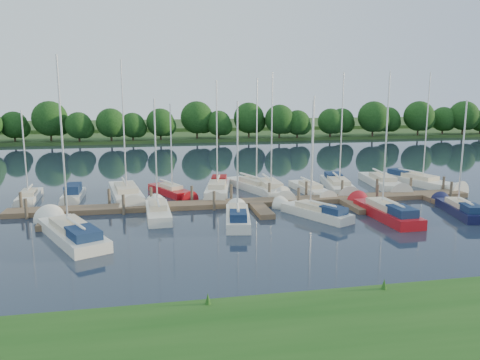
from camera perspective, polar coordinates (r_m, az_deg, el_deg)
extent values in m
plane|color=#192633|center=(32.80, 4.74, -6.22)|extent=(260.00, 260.00, 0.00)
cube|color=#194915|center=(18.99, 18.69, -18.96)|extent=(90.00, 10.00, 0.50)
cube|color=brown|center=(40.25, 1.66, -2.74)|extent=(40.00, 2.00, 0.40)
cube|color=brown|center=(37.14, -22.16, -4.66)|extent=(1.20, 4.00, 0.40)
cube|color=brown|center=(36.41, -9.69, -4.32)|extent=(1.20, 4.00, 0.40)
cube|color=brown|center=(37.41, 2.67, -3.77)|extent=(1.20, 4.00, 0.40)
cube|color=brown|center=(40.02, 13.89, -3.13)|extent=(1.20, 4.00, 0.40)
cube|color=brown|center=(43.95, 23.41, -2.48)|extent=(1.20, 4.00, 0.40)
cylinder|color=#473D33|center=(41.79, -25.13, -2.69)|extent=(0.24, 0.24, 2.00)
cylinder|color=#473D33|center=(41.07, -20.46, -2.57)|extent=(0.24, 0.24, 2.00)
cylinder|color=#473D33|center=(40.63, -15.65, -2.43)|extent=(0.24, 0.24, 2.00)
cylinder|color=#473D33|center=(40.49, -10.77, -2.26)|extent=(0.24, 0.24, 2.00)
cylinder|color=#473D33|center=(40.63, -5.89, -2.09)|extent=(0.24, 0.24, 2.00)
cylinder|color=#473D33|center=(41.07, -1.08, -1.90)|extent=(0.24, 0.24, 2.00)
cylinder|color=#473D33|center=(41.79, 3.59, -1.70)|extent=(0.24, 0.24, 2.00)
cylinder|color=#473D33|center=(42.78, 8.07, -1.50)|extent=(0.24, 0.24, 2.00)
cylinder|color=#473D33|center=(44.01, 12.33, -1.30)|extent=(0.24, 0.24, 2.00)
cylinder|color=#473D33|center=(45.48, 16.33, -1.11)|extent=(0.24, 0.24, 2.00)
cylinder|color=#473D33|center=(47.15, 20.07, -0.92)|extent=(0.24, 0.24, 2.00)
cylinder|color=#473D33|center=(49.01, 23.53, -0.75)|extent=(0.24, 0.24, 2.00)
cylinder|color=#473D33|center=(39.09, -24.61, -3.51)|extent=(0.24, 0.24, 2.00)
cylinder|color=#473D33|center=(38.01, -14.00, -3.23)|extent=(0.24, 0.24, 2.00)
cylinder|color=#473D33|center=(38.28, -3.17, -2.83)|extent=(0.24, 0.24, 2.00)
cylinder|color=#473D33|center=(39.87, 7.14, -2.36)|extent=(0.24, 0.24, 2.00)
cylinder|color=#473D33|center=(42.64, 16.38, -1.87)|extent=(0.24, 0.24, 2.00)
cylinder|color=#473D33|center=(46.36, 24.32, -1.41)|extent=(0.24, 0.24, 2.00)
cube|color=#25461B|center=(105.96, -6.33, 5.50)|extent=(180.00, 30.00, 0.60)
cube|color=#355123|center=(130.79, -7.26, 6.60)|extent=(220.00, 40.00, 1.40)
cylinder|color=#38281C|center=(93.91, -25.02, 4.48)|extent=(0.36, 0.36, 2.35)
sphere|color=black|center=(93.70, -25.16, 6.23)|extent=(5.48, 5.48, 5.48)
sphere|color=black|center=(93.66, -24.39, 5.80)|extent=(3.91, 3.91, 3.91)
cylinder|color=#38281C|center=(95.07, -21.72, 4.77)|extent=(0.36, 0.36, 2.29)
sphere|color=black|center=(94.87, -21.83, 6.45)|extent=(5.35, 5.35, 5.35)
sphere|color=black|center=(94.91, -21.10, 6.04)|extent=(3.82, 3.82, 3.82)
cylinder|color=#38281C|center=(95.52, -19.46, 4.87)|extent=(0.36, 0.36, 2.08)
sphere|color=black|center=(95.33, -19.55, 6.39)|extent=(4.85, 4.85, 4.85)
sphere|color=black|center=(95.42, -18.89, 6.02)|extent=(3.46, 3.46, 3.46)
cylinder|color=#38281C|center=(91.53, -15.24, 5.01)|extent=(0.36, 0.36, 2.50)
sphere|color=black|center=(91.31, -15.33, 6.92)|extent=(5.84, 5.84, 5.84)
sphere|color=black|center=(91.48, -14.51, 6.44)|extent=(4.17, 4.17, 4.17)
cylinder|color=#38281C|center=(94.21, -12.03, 5.29)|extent=(0.36, 0.36, 2.49)
sphere|color=black|center=(94.00, -12.10, 7.14)|extent=(5.80, 5.80, 5.80)
sphere|color=black|center=(94.23, -11.32, 6.67)|extent=(4.14, 4.14, 4.14)
cylinder|color=#38281C|center=(91.16, -9.46, 5.26)|extent=(0.36, 0.36, 2.63)
sphere|color=black|center=(90.93, -9.52, 7.28)|extent=(6.14, 6.14, 6.14)
sphere|color=black|center=(91.22, -8.68, 6.76)|extent=(4.39, 4.39, 4.39)
cylinder|color=#38281C|center=(92.49, -6.11, 5.25)|extent=(0.36, 0.36, 2.10)
sphere|color=black|center=(92.30, -6.14, 6.84)|extent=(4.90, 4.90, 4.90)
sphere|color=black|center=(92.64, -5.49, 6.43)|extent=(3.50, 3.50, 3.50)
cylinder|color=#38281C|center=(91.83, -2.49, 5.24)|extent=(0.36, 0.36, 2.04)
sphere|color=black|center=(91.64, -2.50, 6.80)|extent=(4.76, 4.76, 4.76)
sphere|color=black|center=(92.04, -1.89, 6.39)|extent=(3.40, 3.40, 3.40)
cylinder|color=#38281C|center=(93.93, 0.75, 5.58)|extent=(0.36, 0.36, 2.73)
sphere|color=black|center=(93.71, 0.76, 7.62)|extent=(6.37, 6.37, 6.37)
sphere|color=black|center=(94.24, 1.55, 7.08)|extent=(4.55, 4.55, 4.55)
cylinder|color=#38281C|center=(97.42, 4.24, 5.60)|extent=(0.36, 0.36, 2.28)
sphere|color=black|center=(97.22, 4.27, 7.23)|extent=(5.32, 5.32, 5.32)
sphere|color=black|center=(97.77, 4.88, 6.80)|extent=(3.80, 3.80, 3.80)
cylinder|color=#38281C|center=(96.05, 7.35, 5.58)|extent=(0.36, 0.36, 2.63)
sphere|color=black|center=(95.83, 7.39, 7.49)|extent=(6.14, 6.14, 6.14)
sphere|color=black|center=(96.49, 8.09, 6.97)|extent=(4.39, 4.39, 4.39)
cylinder|color=#38281C|center=(100.27, 10.16, 5.74)|extent=(0.36, 0.36, 2.77)
sphere|color=black|center=(100.06, 10.22, 7.68)|extent=(6.47, 6.47, 6.47)
sphere|color=black|center=(100.80, 10.90, 7.15)|extent=(4.62, 4.62, 4.62)
cylinder|color=#38281C|center=(101.24, 12.39, 5.53)|extent=(0.36, 0.36, 2.14)
sphere|color=black|center=(101.06, 12.45, 7.01)|extent=(5.00, 5.00, 5.00)
sphere|color=black|center=(101.71, 12.95, 6.61)|extent=(3.57, 3.57, 3.57)
cylinder|color=#38281C|center=(101.89, 15.50, 5.60)|extent=(0.36, 0.36, 2.78)
sphere|color=black|center=(101.67, 15.59, 7.51)|extent=(6.49, 6.49, 6.49)
sphere|color=black|center=(102.53, 16.22, 6.98)|extent=(4.64, 4.64, 4.64)
cylinder|color=#38281C|center=(104.84, 18.08, 5.39)|extent=(0.36, 0.36, 2.02)
sphere|color=black|center=(104.67, 18.16, 6.73)|extent=(4.71, 4.71, 4.71)
sphere|color=black|center=(105.38, 18.57, 6.36)|extent=(3.36, 3.36, 3.36)
cylinder|color=#38281C|center=(108.19, 21.23, 5.39)|extent=(0.36, 0.36, 2.23)
sphere|color=black|center=(108.02, 21.33, 6.83)|extent=(5.20, 5.20, 5.20)
sphere|color=black|center=(108.82, 21.74, 6.43)|extent=(3.71, 3.71, 3.71)
cylinder|color=#38281C|center=(112.22, 22.32, 5.42)|extent=(0.36, 0.36, 2.01)
sphere|color=black|center=(112.07, 22.41, 6.67)|extent=(4.70, 4.70, 4.70)
sphere|color=black|center=(112.82, 22.76, 6.33)|extent=(3.36, 3.36, 3.36)
cylinder|color=#38281C|center=(114.64, 25.85, 5.32)|extent=(0.36, 0.36, 2.28)
sphere|color=black|center=(114.48, 25.96, 6.70)|extent=(5.32, 5.32, 5.32)
sphere|color=black|center=(115.36, 26.33, 6.32)|extent=(3.80, 3.80, 3.80)
cylinder|color=#38281C|center=(118.74, 26.93, 5.52)|extent=(0.36, 0.36, 2.87)
sphere|color=black|center=(118.55, 27.07, 7.20)|extent=(6.69, 6.69, 6.69)
cube|color=silver|center=(45.86, -24.26, -2.10)|extent=(1.87, 5.55, 0.98)
cone|color=silver|center=(43.23, -24.85, -2.87)|extent=(0.88, 1.96, 0.77)
cube|color=beige|center=(45.48, -24.38, -1.43)|extent=(1.30, 2.53, 0.44)
cylinder|color=silver|center=(44.67, -24.78, 2.98)|extent=(0.12, 0.12, 7.38)
cylinder|color=silver|center=(46.21, -24.24, -0.79)|extent=(0.25, 2.46, 0.10)
cylinder|color=silver|center=(46.21, -24.24, -0.79)|extent=(0.33, 2.20, 0.20)
cube|color=silver|center=(44.96, -19.62, -2.01)|extent=(1.58, 4.74, 0.97)
cone|color=silver|center=(42.68, -20.06, -2.69)|extent=(0.79, 1.42, 0.78)
cube|color=#15274A|center=(44.81, -19.68, -1.05)|extent=(1.26, 2.61, 0.87)
cube|color=silver|center=(44.62, -13.75, -1.79)|extent=(3.67, 8.85, 1.16)
cone|color=silver|center=(40.46, -13.10, -3.02)|extent=(1.64, 3.15, 1.20)
cube|color=beige|center=(44.06, -13.73, -0.96)|extent=(2.36, 4.09, 0.53)
cylinder|color=silver|center=(42.89, -14.00, 6.33)|extent=(0.12, 0.12, 11.59)
cylinder|color=silver|center=(45.24, -13.93, -0.13)|extent=(0.68, 3.83, 0.10)
cylinder|color=silver|center=(45.24, -13.93, -0.13)|extent=(0.71, 3.42, 0.20)
cube|color=#A40F16|center=(44.89, -8.60, -1.53)|extent=(4.00, 5.94, 1.01)
cone|color=#A40F16|center=(42.41, -6.73, -2.19)|extent=(1.62, 2.19, 0.81)
cube|color=beige|center=(44.51, -8.44, -0.80)|extent=(2.24, 2.89, 0.46)
cylinder|color=silver|center=(43.68, -8.39, 4.02)|extent=(0.12, 0.12, 7.85)
cylinder|color=silver|center=(45.20, -8.98, -0.17)|extent=(1.23, 2.40, 0.10)
cylinder|color=silver|center=(45.20, -8.98, -0.17)|extent=(1.19, 2.18, 0.20)
cube|color=silver|center=(45.05, -2.72, -1.38)|extent=(3.52, 7.57, 1.16)
cone|color=silver|center=(41.49, -3.04, -2.42)|extent=(1.53, 2.71, 1.02)
cube|color=beige|center=(44.55, -2.76, -0.54)|extent=(2.18, 3.53, 0.53)
cube|color=maroon|center=(46.89, -2.57, 0.15)|extent=(1.86, 2.44, 0.58)
cylinder|color=silver|center=(43.52, -2.84, 5.54)|extent=(0.12, 0.12, 9.86)
cylinder|color=silver|center=(45.54, -2.67, 0.24)|extent=(0.78, 3.24, 0.10)
cylinder|color=silver|center=(45.54, -2.67, 0.24)|extent=(0.80, 2.90, 0.20)
cube|color=silver|center=(46.67, 1.51, -0.96)|extent=(4.54, 7.80, 1.15)
cone|color=silver|center=(43.61, 4.16, -1.80)|extent=(1.89, 2.84, 1.05)
cube|color=beige|center=(46.22, 1.77, -0.14)|extent=(2.64, 3.72, 0.52)
cylinder|color=silver|center=(45.25, 2.06, 5.93)|extent=(0.12, 0.12, 10.16)
cylinder|color=silver|center=(47.08, 1.03, 0.58)|extent=(1.24, 3.22, 0.10)
cylinder|color=silver|center=(47.08, 1.03, 0.58)|extent=(1.21, 2.90, 0.20)
cube|color=silver|center=(45.29, 3.53, -1.33)|extent=(2.29, 7.86, 1.22)
cone|color=silver|center=(41.61, 4.95, -2.41)|extent=(1.13, 2.76, 1.10)
cube|color=beige|center=(44.76, 3.68, -0.43)|extent=(1.69, 3.55, 0.56)
cylinder|color=silver|center=(43.71, 3.89, 6.08)|extent=(0.12, 0.12, 10.58)
cylinder|color=silver|center=(45.80, 3.30, 0.39)|extent=(0.14, 3.53, 0.10)
cylinder|color=silver|center=(45.80, 3.30, 0.39)|extent=(0.24, 3.14, 0.20)
cube|color=silver|center=(45.83, 8.41, -1.28)|extent=(2.27, 6.48, 0.98)
cone|color=silver|center=(43.01, 10.12, -2.11)|extent=(1.06, 2.29, 0.89)
cube|color=beige|center=(45.43, 8.59, -0.60)|extent=(1.55, 2.96, 0.45)
cylinder|color=silver|center=(44.53, 8.91, 4.58)|extent=(0.12, 0.12, 8.59)
cylinder|color=silver|center=(46.22, 8.13, 0.05)|extent=(0.32, 2.86, 0.10)
cylinder|color=silver|center=(46.22, 8.13, 0.05)|extent=(0.40, 2.55, 0.20)
cube|color=silver|center=(48.19, 11.81, -0.81)|extent=(3.70, 8.23, 1.05)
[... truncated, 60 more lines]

